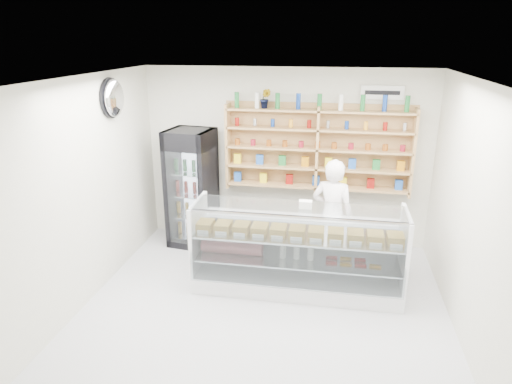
# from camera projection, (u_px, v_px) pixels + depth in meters

# --- Properties ---
(room) EXTENTS (5.00, 5.00, 5.00)m
(room) POSITION_uv_depth(u_px,v_px,m) (260.00, 215.00, 4.93)
(room) COLOR #ACADB1
(room) RESTS_ON ground
(display_counter) EXTENTS (2.72, 0.81, 1.19)m
(display_counter) POSITION_uv_depth(u_px,v_px,m) (297.00, 266.00, 6.07)
(display_counter) COLOR white
(display_counter) RESTS_ON floor
(shop_worker) EXTENTS (0.68, 0.54, 1.64)m
(shop_worker) POSITION_uv_depth(u_px,v_px,m) (332.00, 215.00, 6.48)
(shop_worker) COLOR white
(shop_worker) RESTS_ON floor
(drinks_cooler) EXTENTS (0.76, 0.74, 1.88)m
(drinks_cooler) POSITION_uv_depth(u_px,v_px,m) (192.00, 188.00, 7.24)
(drinks_cooler) COLOR black
(drinks_cooler) RESTS_ON floor
(wall_shelving) EXTENTS (2.84, 0.28, 1.33)m
(wall_shelving) POSITION_uv_depth(u_px,v_px,m) (317.00, 149.00, 6.96)
(wall_shelving) COLOR tan
(wall_shelving) RESTS_ON back_wall
(potted_plant) EXTENTS (0.17, 0.14, 0.30)m
(potted_plant) POSITION_uv_depth(u_px,v_px,m) (265.00, 98.00, 6.85)
(potted_plant) COLOR #1E6626
(potted_plant) RESTS_ON wall_shelving
(security_mirror) EXTENTS (0.15, 0.50, 0.50)m
(security_mirror) POSITION_uv_depth(u_px,v_px,m) (114.00, 98.00, 6.06)
(security_mirror) COLOR silver
(security_mirror) RESTS_ON left_wall
(wall_sign) EXTENTS (0.62, 0.03, 0.20)m
(wall_sign) POSITION_uv_depth(u_px,v_px,m) (382.00, 93.00, 6.66)
(wall_sign) COLOR white
(wall_sign) RESTS_ON back_wall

